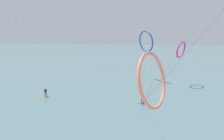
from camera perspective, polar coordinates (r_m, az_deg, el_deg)
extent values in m
cube|color=slate|center=(110.14, 6.61, 4.46)|extent=(400.00, 200.00, 0.08)
ellipsoid|color=purple|center=(34.05, 8.94, -9.76)|extent=(1.40, 0.40, 0.06)
cylinder|color=#191E38|center=(33.91, 9.20, -9.08)|extent=(0.12, 0.12, 0.80)
cylinder|color=#191E38|center=(33.90, 8.72, -9.07)|extent=(0.12, 0.12, 0.80)
cube|color=#191E38|center=(33.67, 8.99, -7.94)|extent=(0.32, 0.20, 0.62)
sphere|color=tan|center=(33.54, 9.02, -7.26)|extent=(0.22, 0.22, 0.22)
cylinder|color=#191E38|center=(33.77, 9.37, -7.80)|extent=(0.09, 0.50, 0.39)
cylinder|color=#191E38|center=(33.77, 8.62, -7.78)|extent=(0.09, 0.50, 0.39)
ellipsoid|color=orange|center=(39.14, -18.94, -7.48)|extent=(1.40, 0.40, 0.06)
cylinder|color=black|center=(39.04, -18.78, -6.85)|extent=(0.12, 0.12, 0.80)
cylinder|color=black|center=(38.98, -19.18, -6.91)|extent=(0.12, 0.12, 0.80)
cube|color=black|center=(38.81, -19.04, -5.88)|extent=(0.37, 0.36, 0.62)
sphere|color=tan|center=(38.69, -19.08, -5.28)|extent=(0.22, 0.22, 0.22)
cylinder|color=black|center=(38.94, -18.65, -5.72)|extent=(0.39, 0.44, 0.39)
cylinder|color=black|center=(38.85, -19.28, -5.80)|extent=(0.39, 0.44, 0.39)
torus|color=#CC288E|center=(46.97, 19.65, 5.65)|extent=(3.15, 3.80, 3.89)
cylinder|color=#3F3F3F|center=(40.01, 15.17, -1.01)|extent=(8.54, 14.06, 8.15)
torus|color=#EA7260|center=(14.96, 11.86, -2.96)|extent=(3.14, 4.52, 4.36)
cylinder|color=#3F3F3F|center=(24.50, 9.83, -7.94)|extent=(0.47, 17.42, 8.37)
cylinder|color=#3F3F3F|center=(27.24, 19.61, 2.96)|extent=(9.58, 10.84, 17.14)
torus|color=#2647B7|center=(50.14, 9.97, 8.28)|extent=(4.28, 5.18, 5.52)
cylinder|color=#3F3F3F|center=(41.62, 9.55, 0.81)|extent=(0.71, 18.18, 9.79)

